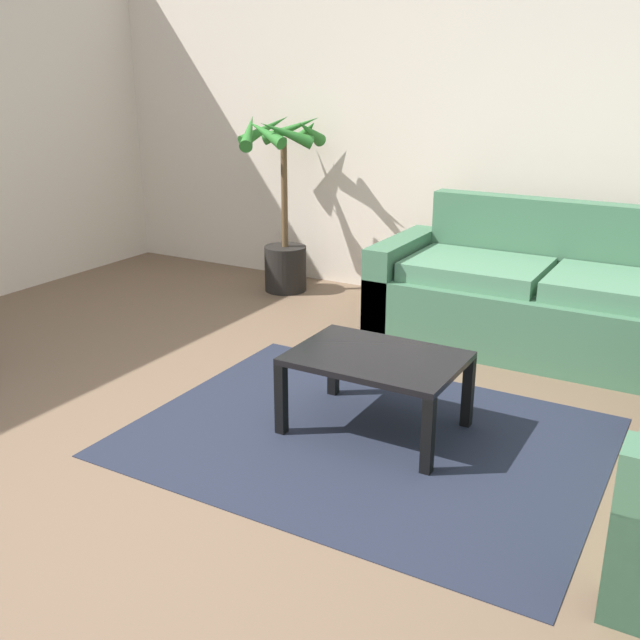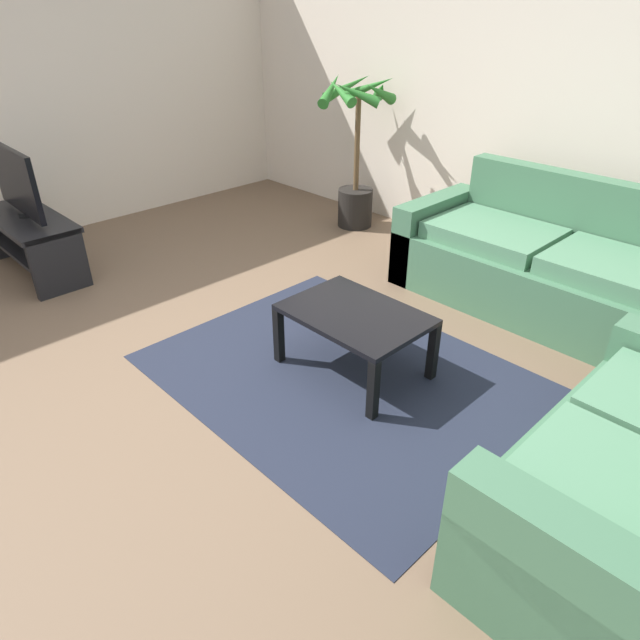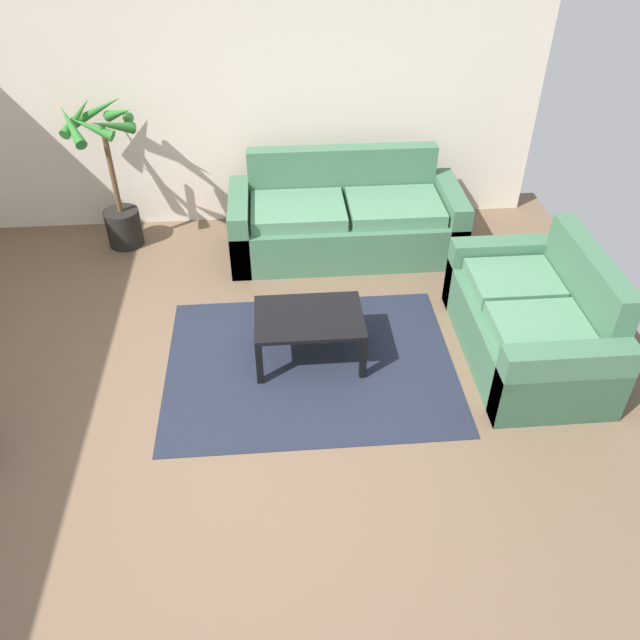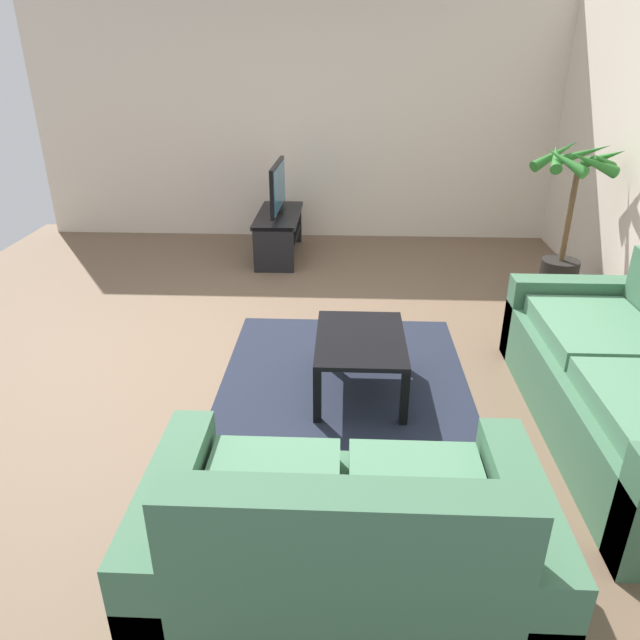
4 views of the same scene
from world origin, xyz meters
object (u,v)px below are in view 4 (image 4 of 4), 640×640
object	(u,v)px
tv_stand	(279,228)
coffee_table	(360,345)
couch_main	(634,393)
tv	(278,187)
couch_loveseat	(343,552)
potted_palm	(567,229)

from	to	relation	value
tv_stand	coffee_table	xyz separation A→B (m)	(2.76, 0.84, 0.03)
couch_main	tv	bearing A→B (deg)	-143.21
tv	coffee_table	size ratio (longest dim) A/B	1.09
couch_main	couch_loveseat	xyz separation A→B (m)	(1.24, -1.67, -0.00)
tv	coffee_table	world-z (taller)	tv
couch_main	couch_loveseat	bearing A→B (deg)	-53.28
tv_stand	coffee_table	bearing A→B (deg)	16.84
tv	potted_palm	bearing A→B (deg)	68.27
couch_main	tv_stand	bearing A→B (deg)	-143.18
coffee_table	tv	bearing A→B (deg)	-163.22
potted_palm	couch_main	bearing A→B (deg)	-7.11
couch_loveseat	tv	distance (m)	4.54
coffee_table	potted_palm	xyz separation A→B (m)	(-1.70, 1.84, 0.31)
coffee_table	couch_main	bearing A→B (deg)	74.03
potted_palm	couch_loveseat	bearing A→B (deg)	-29.69
couch_loveseat	tv	size ratio (longest dim) A/B	1.74
tv_stand	tv	distance (m)	0.45
tv_stand	couch_loveseat	bearing A→B (deg)	9.43
tv_stand	potted_palm	size ratio (longest dim) A/B	0.79
couch_main	tv	distance (m)	4.04
couch_main	tv	world-z (taller)	tv
tv_stand	coffee_table	size ratio (longest dim) A/B	1.35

